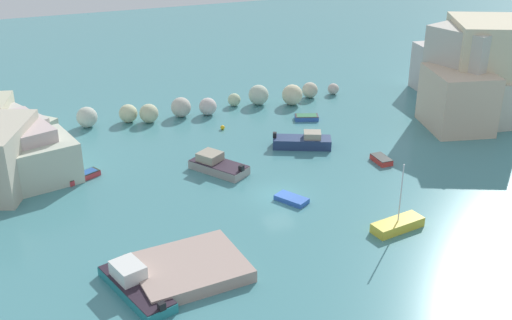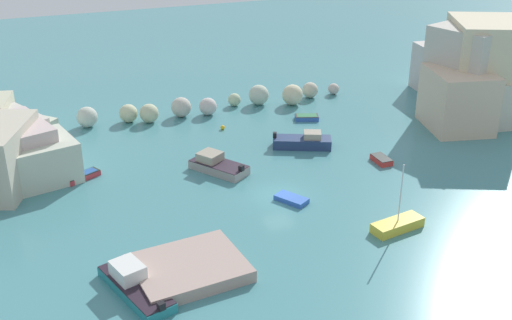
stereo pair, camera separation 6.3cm
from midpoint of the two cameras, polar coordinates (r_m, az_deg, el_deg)
cove_water at (r=53.01m, az=2.08°, el=-3.24°), size 160.00×160.00×0.00m
cliff_headland_right at (r=73.15m, az=19.00°, el=7.01°), size 15.58×17.99×10.51m
rock_breakwater at (r=70.98m, az=-3.85°, el=5.11°), size 30.77×3.93×2.37m
stone_dock at (r=43.45m, az=-6.00°, el=-9.62°), size 7.86×6.67×0.89m
channel_buoy at (r=66.34m, az=-2.98°, el=2.94°), size 0.46×0.46×0.46m
moored_boat_0 at (r=49.27m, az=12.61°, el=-5.69°), size 4.37×2.16×5.43m
moored_boat_1 at (r=62.04m, az=4.27°, el=1.67°), size 5.93×4.02×1.62m
moored_boat_2 at (r=57.15m, az=-3.49°, el=-0.43°), size 4.87×5.70×1.58m
moored_boat_3 at (r=69.08m, az=4.60°, el=3.84°), size 2.81×2.07×0.52m
moored_boat_4 at (r=59.93m, az=11.22°, el=0.03°), size 1.20×2.23×0.55m
moored_boat_5 at (r=57.69m, az=-15.28°, el=-1.40°), size 3.26×2.38×0.54m
moored_boat_6 at (r=42.25m, az=-10.86°, el=-10.85°), size 4.06×7.05×1.74m
moored_boat_7 at (r=52.12m, az=3.24°, el=-3.53°), size 2.54×2.98×0.42m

